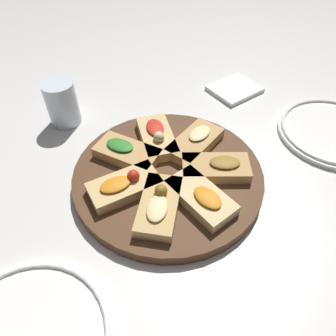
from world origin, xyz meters
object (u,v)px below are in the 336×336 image
Objects in this scene: plate_left at (334,131)px; water_glass at (62,103)px; serving_board at (168,176)px; napkin_stack at (235,89)px.

water_glass is at bearing -34.58° from plate_left.
water_glass is (0.11, -0.28, 0.04)m from serving_board.
water_glass reaches higher than plate_left.
serving_board is at bearing 111.97° from water_glass.
water_glass is at bearing -68.03° from serving_board.
serving_board is at bearing 30.62° from napkin_stack.
napkin_stack is (-0.31, -0.18, -0.01)m from serving_board.
napkin_stack is (0.08, -0.25, -0.00)m from plate_left.
napkin_stack is at bearing 167.03° from water_glass.
plate_left is (-0.39, 0.07, -0.00)m from serving_board.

